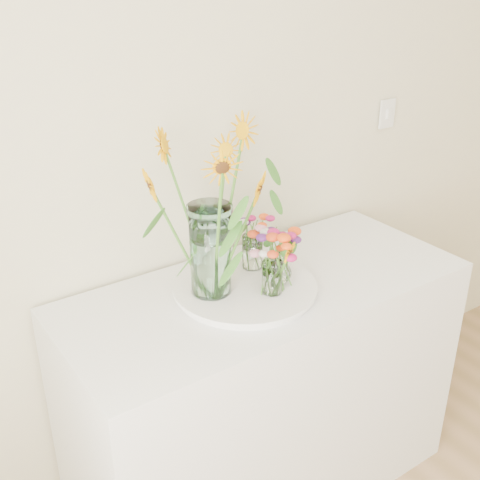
{
  "coord_description": "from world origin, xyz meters",
  "views": [
    {
      "loc": [
        -1.38,
        0.54,
        1.9
      ],
      "look_at": [
        -0.44,
        1.9,
        1.11
      ],
      "focal_mm": 45.0,
      "sensor_mm": 36.0,
      "label": 1
    }
  ],
  "objects": [
    {
      "name": "small_vase_b",
      "position": [
        -0.29,
        1.89,
        0.98
      ],
      "size": [
        0.08,
        0.08,
        0.12
      ],
      "primitive_type": null,
      "rotation": [
        0.0,
        0.0,
        0.06
      ],
      "color": "white",
      "rests_on": "tray"
    },
    {
      "name": "small_vase_c",
      "position": [
        -0.31,
        2.02,
        0.99
      ],
      "size": [
        0.09,
        0.09,
        0.12
      ],
      "primitive_type": "cylinder",
      "rotation": [
        0.0,
        0.0,
        -0.41
      ],
      "color": "white",
      "rests_on": "tray"
    },
    {
      "name": "wildflower_posy_a",
      "position": [
        -0.36,
        1.84,
        1.03
      ],
      "size": [
        0.17,
        0.17,
        0.2
      ],
      "primitive_type": null,
      "color": "#F34B15",
      "rests_on": "tray"
    },
    {
      "name": "counter",
      "position": [
        -0.31,
        1.93,
        0.45
      ],
      "size": [
        1.4,
        0.6,
        0.9
      ],
      "primitive_type": "cube",
      "color": "white",
      "rests_on": "ground_plane"
    },
    {
      "name": "small_vase_a",
      "position": [
        -0.36,
        1.84,
        0.98
      ],
      "size": [
        0.07,
        0.07,
        0.11
      ],
      "primitive_type": "cylinder",
      "rotation": [
        0.0,
        0.0,
        0.15
      ],
      "color": "white",
      "rests_on": "tray"
    },
    {
      "name": "wildflower_posy_b",
      "position": [
        -0.29,
        1.89,
        1.03
      ],
      "size": [
        0.23,
        0.23,
        0.21
      ],
      "primitive_type": null,
      "color": "#F34B15",
      "rests_on": "tray"
    },
    {
      "name": "wildflower_posy_c",
      "position": [
        -0.31,
        2.02,
        1.03
      ],
      "size": [
        0.18,
        0.18,
        0.21
      ],
      "primitive_type": null,
      "color": "#F34B15",
      "rests_on": "tray"
    },
    {
      "name": "tray",
      "position": [
        -0.4,
        1.93,
        0.91
      ],
      "size": [
        0.45,
        0.45,
        0.02
      ],
      "primitive_type": "cylinder",
      "color": "white",
      "rests_on": "counter"
    },
    {
      "name": "sunflower_bouquet",
      "position": [
        -0.51,
        1.96,
        1.21
      ],
      "size": [
        0.73,
        0.73,
        0.57
      ],
      "primitive_type": null,
      "rotation": [
        0.0,
        0.0,
        -0.2
      ],
      "color": "#EA9F04",
      "rests_on": "tray"
    },
    {
      "name": "mason_jar",
      "position": [
        -0.51,
        1.96,
        1.08
      ],
      "size": [
        0.15,
        0.15,
        0.3
      ],
      "primitive_type": "cylinder",
      "rotation": [
        0.0,
        0.0,
        -0.2
      ],
      "color": "#AEE0D6",
      "rests_on": "tray"
    }
  ]
}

